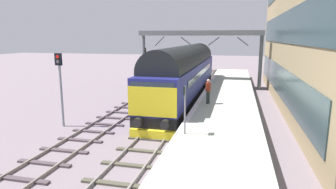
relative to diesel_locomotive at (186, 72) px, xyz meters
name	(u,v)px	position (x,y,z in m)	size (l,w,h in m)	color
ground_plane	(172,116)	(0.00, -5.29, -2.49)	(140.00, 140.00, 0.00)	slate
track_main	(172,116)	(0.00, -5.29, -2.43)	(2.50, 60.00, 0.15)	gray
track_adjacent_west	(123,112)	(-3.60, -5.29, -2.44)	(2.50, 60.00, 0.15)	slate
station_platform	(225,112)	(3.60, -5.29, -1.99)	(4.00, 44.00, 1.01)	#AFB7A8
diesel_locomotive	(186,72)	(0.00, 0.00, 0.00)	(2.74, 20.28, 4.68)	black
signal_post_near	(60,81)	(-5.94, -9.03, 0.27)	(0.44, 0.22, 4.43)	gray
signal_post_mid	(144,62)	(-5.94, 7.00, 0.14)	(0.44, 0.22, 4.21)	gray
platform_number_sign	(185,103)	(2.03, -11.61, -0.04)	(0.10, 0.44, 2.20)	slate
waiting_passenger	(208,89)	(2.44, -5.17, -0.50)	(0.45, 0.47, 1.64)	#29312E
overhead_footbridge	(200,36)	(0.25, 6.99, 2.98)	(12.90, 2.00, 6.03)	slate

